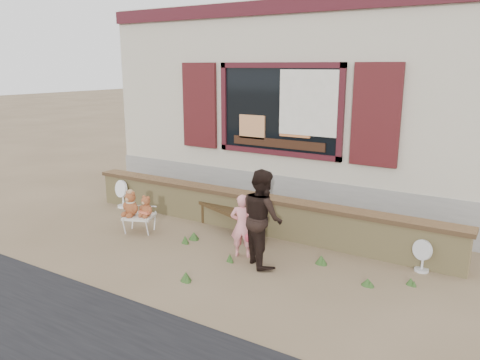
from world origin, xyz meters
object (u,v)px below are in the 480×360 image
Objects in this scene: bench at (230,215)px; adult at (262,218)px; teddy_bear_left at (131,203)px; teddy_bear_right at (146,206)px; child at (242,226)px; folding_chair at (139,217)px.

bench is 1.13× the size of adult.
teddy_bear_right is at bearing 0.00° from teddy_bear_left.
teddy_bear_left is at bearing 38.31° from adult.
bench is 1.46m from teddy_bear_right.
child is at bearing -19.68° from teddy_bear_left.
teddy_bear_left reaches higher than teddy_bear_right.
teddy_bear_left is at bearing 180.00° from folding_chair.
teddy_bear_left is 0.31× the size of adult.
bench is 1.74m from teddy_bear_left.
adult is at bearing -23.00° from folding_chair.
teddy_bear_left reaches higher than folding_chair.
bench is 1.51m from adult.
child is at bearing -26.86° from bench.
teddy_bear_left is 0.28m from teddy_bear_right.
folding_chair is 0.43× the size of adult.
adult reaches higher than folding_chair.
teddy_bear_left is at bearing -19.07° from child.
folding_chair is 0.63× the size of child.
adult reaches higher than child.
teddy_bear_left is at bearing -127.26° from bench.
teddy_bear_right is at bearing 35.76° from adult.
child is (2.21, 0.09, -0.03)m from teddy_bear_left.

